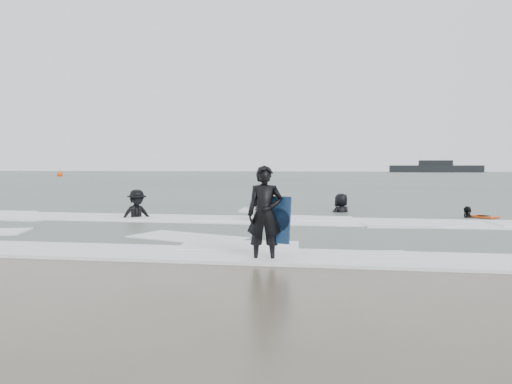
% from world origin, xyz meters
% --- Properties ---
extents(ground, '(320.00, 320.00, 0.00)m').
position_xyz_m(ground, '(0.00, 0.00, 0.00)').
color(ground, brown).
rests_on(ground, ground).
extents(sea, '(320.00, 320.00, 0.00)m').
position_xyz_m(sea, '(0.00, 80.00, 0.06)').
color(sea, '#47544C').
rests_on(sea, ground).
extents(surfer_centre, '(0.76, 0.54, 1.98)m').
position_xyz_m(surfer_centre, '(1.25, -1.01, 0.00)').
color(surfer_centre, black).
rests_on(surfer_centre, ground).
extents(surfer_wading, '(1.17, 1.16, 1.90)m').
position_xyz_m(surfer_wading, '(0.13, 5.81, 0.00)').
color(surfer_wading, black).
rests_on(surfer_wading, ground).
extents(surfer_breaker, '(1.41, 1.39, 1.95)m').
position_xyz_m(surfer_breaker, '(-4.52, 5.91, 0.00)').
color(surfer_breaker, black).
rests_on(surfer_breaker, ground).
extents(surfer_right_near, '(0.84, 1.01, 1.62)m').
position_xyz_m(surfer_right_near, '(7.32, 8.40, 0.00)').
color(surfer_right_near, black).
rests_on(surfer_right_near, ground).
extents(surfer_right_far, '(1.11, 1.14, 1.98)m').
position_xyz_m(surfer_right_far, '(2.72, 9.71, 0.00)').
color(surfer_right_far, black).
rests_on(surfer_right_far, ground).
extents(surf_foam, '(30.03, 9.06, 0.09)m').
position_xyz_m(surf_foam, '(0.00, 3.70, 0.04)').
color(surf_foam, white).
rests_on(surf_foam, ground).
extents(bodyboards, '(9.07, 9.83, 1.25)m').
position_xyz_m(bodyboards, '(3.04, 4.46, 0.50)').
color(bodyboards, '#0D2340').
rests_on(bodyboards, ground).
extents(buoy, '(1.00, 1.00, 1.65)m').
position_xyz_m(buoy, '(-47.99, 71.82, 0.42)').
color(buoy, '#F4440A').
rests_on(buoy, ground).
extents(vessel_horizon, '(26.26, 4.69, 3.56)m').
position_xyz_m(vessel_horizon, '(29.47, 144.35, 1.33)').
color(vessel_horizon, black).
rests_on(vessel_horizon, ground).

